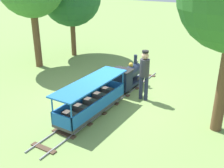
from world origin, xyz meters
TOP-DOWN VIEW (x-y plane):
  - ground_plane at (0.00, 0.00)m, footprint 60.00×60.00m
  - track at (0.00, -0.33)m, footprint 0.70×6.40m
  - locomotive at (0.00, 0.89)m, footprint 0.66×1.45m
  - passenger_car at (0.00, -1.23)m, footprint 0.76×2.70m
  - conductor_person at (0.83, 0.44)m, footprint 0.30×0.30m

SIDE VIEW (x-z plane):
  - ground_plane at x=0.00m, z-range 0.00..0.00m
  - track at x=0.00m, z-range 0.00..0.04m
  - passenger_car at x=0.00m, z-range -0.06..0.91m
  - locomotive at x=0.00m, z-range -0.04..1.01m
  - conductor_person at x=0.83m, z-range 0.15..1.77m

